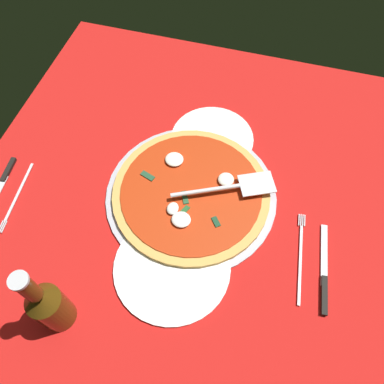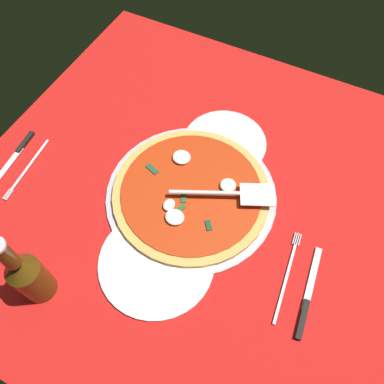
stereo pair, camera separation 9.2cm
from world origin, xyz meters
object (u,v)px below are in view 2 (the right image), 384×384
(beer_bottle, at_px, (27,275))
(place_setting_far, at_px, (22,161))
(place_setting_near, at_px, (297,288))
(dinner_plate_left, at_px, (157,262))
(dinner_plate_right, at_px, (225,143))
(pizza, at_px, (192,192))
(pizza_server, at_px, (230,194))

(beer_bottle, bearing_deg, place_setting_far, 46.18)
(place_setting_near, bearing_deg, dinner_plate_left, 100.29)
(dinner_plate_right, height_order, place_setting_far, place_setting_far)
(dinner_plate_left, height_order, dinner_plate_right, same)
(place_setting_far, bearing_deg, beer_bottle, 40.50)
(dinner_plate_left, distance_m, pizza, 0.19)
(dinner_plate_right, distance_m, pizza_server, 0.18)
(place_setting_far, bearing_deg, place_setting_near, 84.46)
(place_setting_near, bearing_deg, place_setting_far, 84.56)
(pizza, distance_m, place_setting_near, 0.32)
(place_setting_near, distance_m, place_setting_far, 0.73)
(dinner_plate_left, distance_m, pizza_server, 0.23)
(dinner_plate_left, relative_size, place_setting_near, 1.15)
(dinner_plate_left, relative_size, pizza, 0.67)
(dinner_plate_left, distance_m, beer_bottle, 0.26)
(pizza_server, bearing_deg, dinner_plate_right, 91.86)
(pizza_server, relative_size, place_setting_near, 1.07)
(place_setting_near, bearing_deg, dinner_plate_right, 40.67)
(dinner_plate_left, relative_size, pizza_server, 1.07)
(dinner_plate_right, height_order, pizza_server, pizza_server)
(dinner_plate_right, distance_m, beer_bottle, 0.57)
(dinner_plate_right, relative_size, beer_bottle, 0.94)
(place_setting_far, distance_m, beer_bottle, 0.36)
(place_setting_far, bearing_deg, pizza, 98.01)
(dinner_plate_left, bearing_deg, dinner_plate_right, 0.52)
(pizza_server, xyz_separation_m, beer_bottle, (-0.37, 0.27, 0.05))
(pizza, relative_size, place_setting_far, 1.79)
(pizza, bearing_deg, beer_bottle, 152.48)
(place_setting_far, xyz_separation_m, beer_bottle, (-0.24, -0.25, 0.08))
(dinner_plate_right, relative_size, place_setting_far, 1.03)
(dinner_plate_right, relative_size, pizza, 0.58)
(dinner_plate_right, xyz_separation_m, pizza, (-0.18, 0.00, 0.01))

